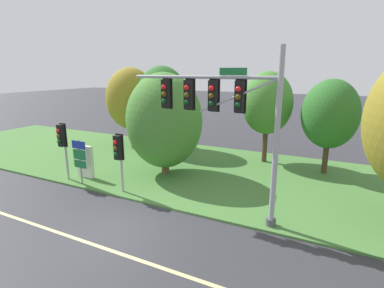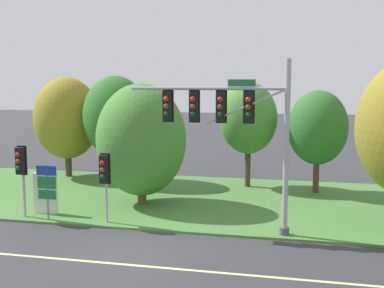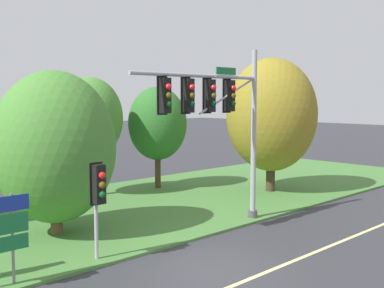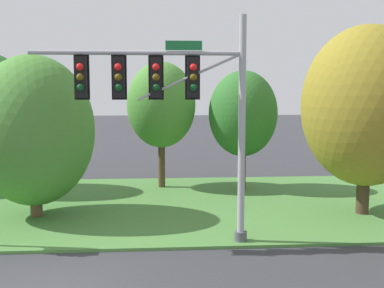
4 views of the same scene
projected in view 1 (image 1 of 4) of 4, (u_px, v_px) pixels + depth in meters
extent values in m
plane|color=#333338|center=(116.00, 230.00, 12.00)|extent=(160.00, 160.00, 0.00)
cube|color=beige|center=(94.00, 245.00, 10.96)|extent=(36.00, 0.16, 0.01)
cube|color=#477A38|center=(202.00, 170.00, 19.14)|extent=(48.00, 11.50, 0.10)
cylinder|color=#9EA0A5|center=(276.00, 141.00, 11.33)|extent=(0.22, 0.22, 7.01)
cylinder|color=#4C4C51|center=(271.00, 222.00, 12.13)|extent=(0.40, 0.40, 0.30)
cylinder|color=#9EA0A5|center=(201.00, 77.00, 12.17)|extent=(6.38, 0.14, 0.14)
cylinder|color=#9EA0A5|center=(238.00, 96.00, 11.64)|extent=(3.22, 0.08, 1.47)
cube|color=black|center=(240.00, 97.00, 11.61)|extent=(0.34, 0.28, 1.22)
cube|color=black|center=(241.00, 96.00, 11.75)|extent=(0.46, 0.04, 1.34)
sphere|color=red|center=(238.00, 89.00, 11.38)|extent=(0.22, 0.22, 0.22)
sphere|color=#51420C|center=(238.00, 97.00, 11.46)|extent=(0.22, 0.22, 0.22)
sphere|color=#0C4219|center=(238.00, 105.00, 11.53)|extent=(0.22, 0.22, 0.22)
cube|color=black|center=(213.00, 96.00, 12.10)|extent=(0.34, 0.28, 1.22)
cube|color=black|center=(215.00, 95.00, 12.24)|extent=(0.46, 0.04, 1.34)
sphere|color=red|center=(211.00, 88.00, 11.87)|extent=(0.22, 0.22, 0.22)
sphere|color=#51420C|center=(211.00, 96.00, 11.95)|extent=(0.22, 0.22, 0.22)
sphere|color=#0C4219|center=(211.00, 103.00, 12.02)|extent=(0.22, 0.22, 0.22)
cube|color=black|center=(189.00, 95.00, 12.59)|extent=(0.34, 0.28, 1.22)
cube|color=black|center=(190.00, 94.00, 12.73)|extent=(0.46, 0.04, 1.34)
sphere|color=red|center=(187.00, 88.00, 12.36)|extent=(0.22, 0.22, 0.22)
sphere|color=#51420C|center=(187.00, 95.00, 12.44)|extent=(0.22, 0.22, 0.22)
sphere|color=#0C4219|center=(187.00, 102.00, 12.51)|extent=(0.22, 0.22, 0.22)
cube|color=black|center=(166.00, 94.00, 13.08)|extent=(0.34, 0.28, 1.22)
cube|color=black|center=(168.00, 94.00, 13.22)|extent=(0.46, 0.04, 1.34)
sphere|color=red|center=(164.00, 87.00, 12.85)|extent=(0.22, 0.22, 0.22)
sphere|color=#51420C|center=(164.00, 94.00, 12.93)|extent=(0.22, 0.22, 0.22)
sphere|color=#0C4219|center=(164.00, 101.00, 13.00)|extent=(0.22, 0.22, 0.22)
cube|color=#196B33|center=(233.00, 72.00, 11.46)|extent=(1.10, 0.04, 0.28)
cylinder|color=#9EA0A5|center=(66.00, 153.00, 16.98)|extent=(0.12, 0.12, 3.18)
cube|color=black|center=(61.00, 136.00, 16.56)|extent=(0.34, 0.28, 1.22)
cube|color=black|center=(64.00, 135.00, 16.70)|extent=(0.46, 0.04, 1.34)
sphere|color=red|center=(58.00, 131.00, 16.34)|extent=(0.22, 0.22, 0.22)
sphere|color=#51420C|center=(59.00, 136.00, 16.41)|extent=(0.22, 0.22, 0.22)
sphere|color=#0C4219|center=(59.00, 142.00, 16.48)|extent=(0.22, 0.22, 0.22)
cylinder|color=#9EA0A5|center=(121.00, 164.00, 15.25)|extent=(0.12, 0.12, 2.96)
cube|color=black|center=(118.00, 148.00, 14.86)|extent=(0.34, 0.28, 1.22)
cube|color=black|center=(120.00, 147.00, 15.00)|extent=(0.46, 0.04, 1.34)
sphere|color=red|center=(115.00, 142.00, 14.63)|extent=(0.22, 0.22, 0.22)
sphere|color=#51420C|center=(115.00, 148.00, 14.70)|extent=(0.22, 0.22, 0.22)
sphere|color=#0C4219|center=(116.00, 154.00, 14.77)|extent=(0.22, 0.22, 0.22)
cylinder|color=slate|center=(80.00, 162.00, 16.38)|extent=(0.08, 0.08, 2.48)
cube|color=#193399|center=(78.00, 145.00, 16.12)|extent=(0.96, 0.03, 0.43)
cube|color=#197238|center=(79.00, 155.00, 16.25)|extent=(0.89, 0.03, 0.54)
cube|color=#197238|center=(80.00, 164.00, 16.38)|extent=(0.87, 0.03, 0.41)
cylinder|color=#4C3823|center=(132.00, 127.00, 26.12)|extent=(0.42, 0.42, 2.65)
ellipsoid|color=olive|center=(131.00, 99.00, 25.53)|extent=(4.21, 4.21, 5.26)
cylinder|color=brown|center=(163.00, 131.00, 23.80)|extent=(0.40, 0.40, 2.93)
ellipsoid|color=#2D6B28|center=(162.00, 99.00, 23.19)|extent=(3.97, 3.97, 4.97)
cylinder|color=brown|center=(165.00, 157.00, 18.12)|extent=(0.45, 0.45, 2.02)
ellipsoid|color=#478433|center=(164.00, 121.00, 17.59)|extent=(4.48, 4.48, 5.60)
cylinder|color=#4C3823|center=(265.00, 139.00, 20.39)|extent=(0.33, 0.33, 3.12)
ellipsoid|color=#478433|center=(267.00, 103.00, 19.80)|extent=(3.32, 3.32, 4.15)
cylinder|color=#4C3823|center=(326.00, 151.00, 18.12)|extent=(0.33, 0.33, 2.73)
ellipsoid|color=#2D6B28|center=(330.00, 114.00, 17.58)|extent=(3.27, 3.27, 4.09)
cube|color=silver|center=(85.00, 161.00, 17.49)|extent=(1.10, 0.24, 1.90)
cube|color=#4C4C51|center=(82.00, 175.00, 17.88)|extent=(0.10, 0.20, 0.10)
cube|color=#4C4C51|center=(92.00, 177.00, 17.53)|extent=(0.10, 0.20, 0.10)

